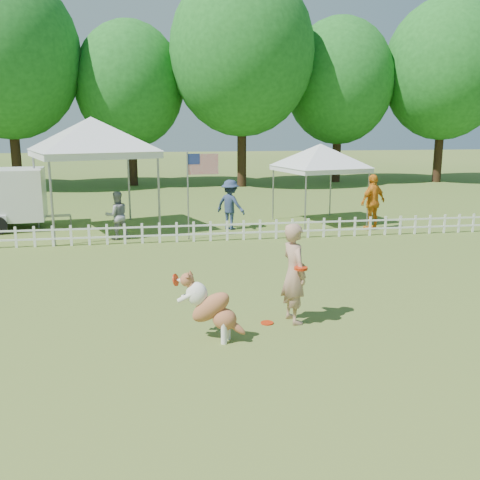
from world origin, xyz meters
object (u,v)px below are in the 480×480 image
at_px(flag_pole, 188,196).
at_px(spectator_c, 373,202).
at_px(canopy_tent_left, 94,176).
at_px(spectator_a, 117,215).
at_px(handler, 294,273).
at_px(canopy_tent_right, 319,185).
at_px(dog, 212,307).
at_px(spectator_b, 230,205).
at_px(frisbee_on_turf, 267,323).

height_order(flag_pole, spectator_c, flag_pole).
height_order(canopy_tent_left, spectator_a, canopy_tent_left).
bearing_deg(handler, canopy_tent_right, -31.09).
relative_size(canopy_tent_left, canopy_tent_right, 1.32).
relative_size(dog, canopy_tent_left, 0.31).
bearing_deg(spectator_c, canopy_tent_left, -33.97).
bearing_deg(handler, spectator_b, -11.96).
relative_size(spectator_a, spectator_b, 0.89).
relative_size(canopy_tent_left, spectator_c, 1.95).
bearing_deg(spectator_c, dog, 26.71).
distance_m(dog, canopy_tent_left, 9.96).
xyz_separation_m(frisbee_on_turf, spectator_a, (-3.00, 7.58, 0.72)).
relative_size(frisbee_on_turf, canopy_tent_right, 0.08).
xyz_separation_m(frisbee_on_turf, spectator_b, (0.59, 8.60, 0.81)).
bearing_deg(canopy_tent_right, spectator_b, 178.74).
distance_m(dog, canopy_tent_right, 10.99).
relative_size(flag_pole, spectator_c, 1.43).
bearing_deg(flag_pole, handler, -87.97).
bearing_deg(spectator_a, dog, 86.49).
xyz_separation_m(handler, spectator_b, (0.11, 8.56, -0.06)).
bearing_deg(frisbee_on_turf, handler, 4.11).
xyz_separation_m(frisbee_on_turf, spectator_c, (5.19, 7.79, 0.90)).
height_order(dog, canopy_tent_right, canopy_tent_right).
height_order(frisbee_on_turf, flag_pole, flag_pole).
distance_m(canopy_tent_left, canopy_tent_right, 7.58).
xyz_separation_m(dog, frisbee_on_turf, (1.03, 0.57, -0.54)).
bearing_deg(frisbee_on_turf, spectator_b, 86.08).
xyz_separation_m(handler, frisbee_on_turf, (-0.48, -0.03, -0.87)).
bearing_deg(dog, canopy_tent_left, 130.07).
xyz_separation_m(canopy_tent_left, flag_pole, (2.86, -1.72, -0.47)).
bearing_deg(canopy_tent_left, flag_pole, -50.05).
relative_size(frisbee_on_turf, canopy_tent_left, 0.06).
height_order(handler, canopy_tent_right, canopy_tent_right).
distance_m(spectator_b, spectator_c, 4.67).
bearing_deg(frisbee_on_turf, spectator_c, 56.36).
bearing_deg(canopy_tent_right, canopy_tent_left, 169.52).
bearing_deg(spectator_a, spectator_c, 164.39).
distance_m(dog, spectator_b, 9.31).
height_order(canopy_tent_right, spectator_c, canopy_tent_right).
relative_size(handler, flag_pole, 0.67).
bearing_deg(spectator_c, flag_pole, -21.21).
relative_size(frisbee_on_turf, spectator_c, 0.12).
distance_m(handler, spectator_b, 8.56).
xyz_separation_m(frisbee_on_turf, canopy_tent_left, (-3.74, 8.94, 1.77)).
distance_m(canopy_tent_left, spectator_a, 1.87).
xyz_separation_m(spectator_a, spectator_b, (3.59, 1.02, 0.09)).
distance_m(frisbee_on_turf, spectator_c, 9.40).
bearing_deg(spectator_c, frisbee_on_turf, 29.70).
relative_size(spectator_b, spectator_c, 0.90).
xyz_separation_m(flag_pole, spectator_a, (-2.12, 0.37, -0.58)).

